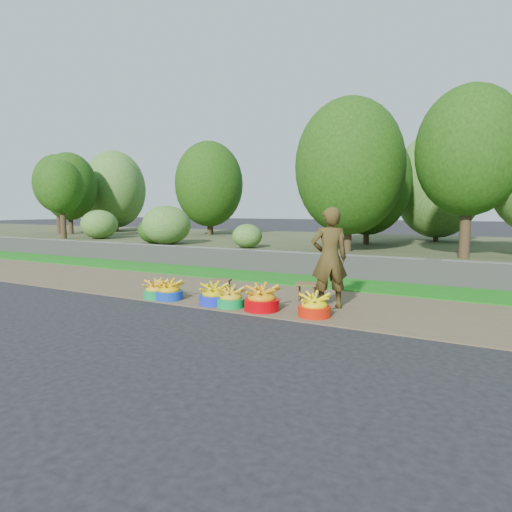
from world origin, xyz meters
The scene contains 15 objects.
ground_plane centered at (0.00, 0.00, 0.00)m, with size 120.00×120.00×0.00m, color black.
dirt_shoulder centered at (0.00, 1.25, 0.01)m, with size 80.00×2.50×0.02m, color brown.
grass_verge centered at (0.00, 3.25, 0.02)m, with size 80.00×1.50×0.04m, color #176D14.
retaining_wall centered at (0.00, 4.10, 0.28)m, with size 80.00×0.35×0.55m, color slate.
earth_bank centered at (0.00, 9.00, 0.25)m, with size 80.00×10.00×0.50m, color #414728.
vegetation centered at (-2.46, 8.07, 2.61)m, with size 31.80×8.02×4.52m.
basin_a centered at (-1.93, 0.24, 0.15)m, with size 0.46×0.46×0.34m.
basin_b centered at (-1.66, 0.26, 0.16)m, with size 0.48×0.48×0.36m.
basin_c centered at (-0.74, 0.31, 0.17)m, with size 0.50×0.50×0.37m.
basin_d centered at (-0.39, 0.29, 0.15)m, with size 0.46×0.46×0.34m.
basin_e centered at (0.15, 0.33, 0.19)m, with size 0.55×0.55×0.41m.
basin_f centered at (1.02, 0.36, 0.16)m, with size 0.48×0.48×0.36m.
stool_left centered at (-1.10, 1.10, 0.24)m, with size 0.37×0.32×0.28m.
stool_right centered at (0.50, 1.34, 0.27)m, with size 0.41×0.35×0.31m.
vendor_woman centered at (1.02, 0.99, 0.83)m, with size 0.59×0.39×1.62m, color black.
Camera 1 is at (3.25, -5.49, 1.60)m, focal length 30.00 mm.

